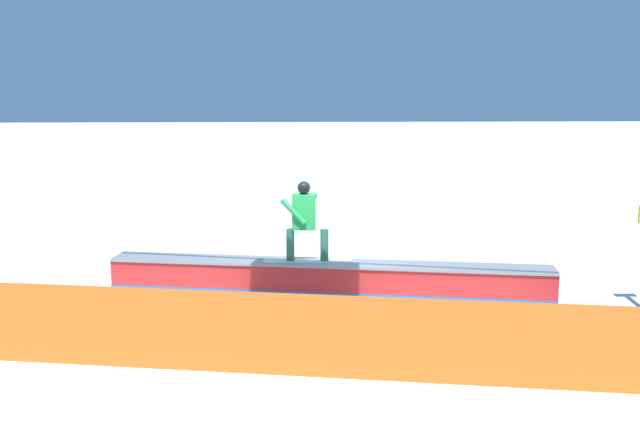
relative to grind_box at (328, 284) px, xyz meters
The scene contains 4 objects.
ground_plane 0.32m from the grind_box, ahead, with size 120.00×120.00×0.00m, color white.
grind_box is the anchor object (origin of this frame).
snowboarder 1.20m from the grind_box, ahead, with size 1.54×0.42×1.40m.
safety_fence 3.30m from the grind_box, 90.00° to the left, with size 10.50×0.06×1.09m, color orange.
Camera 1 is at (0.62, 12.10, 3.73)m, focal length 40.72 mm.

